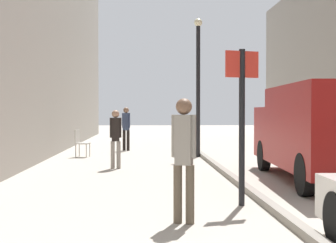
{
  "coord_description": "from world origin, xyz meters",
  "views": [
    {
      "loc": [
        -0.43,
        -2.05,
        1.57
      ],
      "look_at": [
        0.24,
        11.59,
        1.28
      ],
      "focal_mm": 51.97,
      "sensor_mm": 36.0,
      "label": 1
    }
  ],
  "objects_px": {
    "pedestrian_mid_block": "(184,151)",
    "pedestrian_far_crossing": "(126,126)",
    "pedestrian_main_foreground": "(116,135)",
    "delivery_van": "(322,130)",
    "street_sign_post": "(242,113)",
    "cafe_chair_near_window": "(80,141)",
    "lamp_post": "(198,78)"
  },
  "relations": [
    {
      "from": "street_sign_post",
      "to": "cafe_chair_near_window",
      "type": "xyz_separation_m",
      "value": [
        -3.81,
        8.78,
        -1.0
      ]
    },
    {
      "from": "pedestrian_far_crossing",
      "to": "cafe_chair_near_window",
      "type": "bearing_deg",
      "value": -97.61
    },
    {
      "from": "delivery_van",
      "to": "lamp_post",
      "type": "xyz_separation_m",
      "value": [
        -2.11,
        5.97,
        1.56
      ]
    },
    {
      "from": "pedestrian_mid_block",
      "to": "pedestrian_far_crossing",
      "type": "xyz_separation_m",
      "value": [
        -1.27,
        12.68,
        -0.01
      ]
    },
    {
      "from": "pedestrian_mid_block",
      "to": "delivery_van",
      "type": "bearing_deg",
      "value": -113.53
    },
    {
      "from": "street_sign_post",
      "to": "lamp_post",
      "type": "height_order",
      "value": "lamp_post"
    },
    {
      "from": "pedestrian_main_foreground",
      "to": "street_sign_post",
      "type": "bearing_deg",
      "value": -68.7
    },
    {
      "from": "pedestrian_mid_block",
      "to": "delivery_van",
      "type": "height_order",
      "value": "delivery_van"
    },
    {
      "from": "delivery_van",
      "to": "lamp_post",
      "type": "bearing_deg",
      "value": 112.36
    },
    {
      "from": "cafe_chair_near_window",
      "to": "pedestrian_main_foreground",
      "type": "bearing_deg",
      "value": 33.35
    },
    {
      "from": "lamp_post",
      "to": "cafe_chair_near_window",
      "type": "xyz_separation_m",
      "value": [
        -4.05,
        0.12,
        -2.18
      ]
    },
    {
      "from": "pedestrian_mid_block",
      "to": "cafe_chair_near_window",
      "type": "relative_size",
      "value": 1.86
    },
    {
      "from": "pedestrian_main_foreground",
      "to": "delivery_van",
      "type": "xyz_separation_m",
      "value": [
        4.75,
        -2.64,
        0.23
      ]
    },
    {
      "from": "lamp_post",
      "to": "pedestrian_mid_block",
      "type": "bearing_deg",
      "value": -97.51
    },
    {
      "from": "delivery_van",
      "to": "lamp_post",
      "type": "distance_m",
      "value": 6.52
    },
    {
      "from": "cafe_chair_near_window",
      "to": "pedestrian_far_crossing",
      "type": "bearing_deg",
      "value": 162.14
    },
    {
      "from": "street_sign_post",
      "to": "cafe_chair_near_window",
      "type": "bearing_deg",
      "value": -82.64
    },
    {
      "from": "delivery_van",
      "to": "pedestrian_far_crossing",
      "type": "bearing_deg",
      "value": 121.07
    },
    {
      "from": "pedestrian_mid_block",
      "to": "pedestrian_far_crossing",
      "type": "height_order",
      "value": "pedestrian_mid_block"
    },
    {
      "from": "pedestrian_main_foreground",
      "to": "delivery_van",
      "type": "distance_m",
      "value": 5.44
    },
    {
      "from": "pedestrian_main_foreground",
      "to": "pedestrian_mid_block",
      "type": "distance_m",
      "value": 6.71
    },
    {
      "from": "pedestrian_far_crossing",
      "to": "cafe_chair_near_window",
      "type": "xyz_separation_m",
      "value": [
        -1.47,
        -2.66,
        -0.45
      ]
    },
    {
      "from": "pedestrian_main_foreground",
      "to": "street_sign_post",
      "type": "xyz_separation_m",
      "value": [
        2.4,
        -5.33,
        0.62
      ]
    },
    {
      "from": "pedestrian_far_crossing",
      "to": "cafe_chair_near_window",
      "type": "height_order",
      "value": "pedestrian_far_crossing"
    },
    {
      "from": "delivery_van",
      "to": "pedestrian_mid_block",
      "type": "bearing_deg",
      "value": -128.11
    },
    {
      "from": "pedestrian_far_crossing",
      "to": "street_sign_post",
      "type": "height_order",
      "value": "street_sign_post"
    },
    {
      "from": "pedestrian_far_crossing",
      "to": "pedestrian_main_foreground",
      "type": "bearing_deg",
      "value": -69.26
    },
    {
      "from": "pedestrian_main_foreground",
      "to": "lamp_post",
      "type": "distance_m",
      "value": 4.61
    },
    {
      "from": "street_sign_post",
      "to": "pedestrian_mid_block",
      "type": "bearing_deg",
      "value": 33.24
    },
    {
      "from": "delivery_van",
      "to": "street_sign_post",
      "type": "bearing_deg",
      "value": -128.27
    },
    {
      "from": "delivery_van",
      "to": "lamp_post",
      "type": "relative_size",
      "value": 1.18
    },
    {
      "from": "pedestrian_far_crossing",
      "to": "street_sign_post",
      "type": "xyz_separation_m",
      "value": [
        2.34,
        -11.44,
        0.55
      ]
    }
  ]
}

